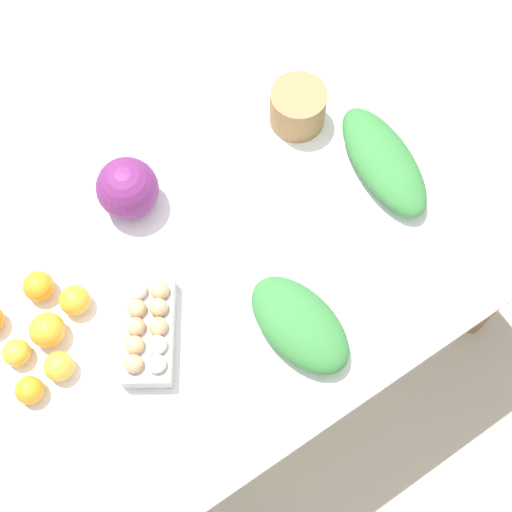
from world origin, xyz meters
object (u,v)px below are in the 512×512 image
at_px(orange_1, 59,366).
at_px(egg_carton, 149,330).
at_px(greens_bunch_kale, 384,161).
at_px(orange_6, 30,390).
at_px(orange_4, 75,300).
at_px(cabbage_purple, 128,188).
at_px(orange_0, 16,353).
at_px(orange_5, 47,330).
at_px(greens_bunch_chard, 300,324).
at_px(paper_bag, 298,107).
at_px(orange_2, 39,286).

bearing_deg(orange_1, egg_carton, 168.99).
bearing_deg(greens_bunch_kale, orange_6, 1.43).
xyz_separation_m(orange_1, orange_4, (-0.10, -0.12, 0.00)).
distance_m(cabbage_purple, orange_0, 0.47).
bearing_deg(orange_1, greens_bunch_kale, -179.14).
height_order(greens_bunch_kale, orange_5, orange_5).
bearing_deg(greens_bunch_chard, egg_carton, -31.43).
height_order(egg_carton, orange_6, egg_carton).
height_order(paper_bag, orange_6, paper_bag).
xyz_separation_m(cabbage_purple, orange_1, (0.35, 0.29, -0.04)).
bearing_deg(orange_5, orange_4, -160.23).
bearing_deg(orange_4, greens_bunch_kale, 172.78).
xyz_separation_m(paper_bag, orange_4, (0.73, 0.14, -0.02)).
xyz_separation_m(greens_bunch_chard, orange_0, (0.58, -0.31, -0.01)).
bearing_deg(orange_0, orange_2, -135.43).
bearing_deg(greens_bunch_chard, orange_2, -42.43).
height_order(greens_bunch_chard, orange_2, greens_bunch_chard).
xyz_separation_m(orange_1, orange_2, (-0.05, -0.20, 0.00)).
relative_size(greens_bunch_chard, orange_1, 4.05).
height_order(paper_bag, greens_bunch_kale, paper_bag).
distance_m(orange_2, orange_6, 0.25).
xyz_separation_m(paper_bag, greens_bunch_chard, (0.33, 0.48, -0.01)).
xyz_separation_m(greens_bunch_kale, orange_6, (1.02, 0.03, -0.01)).
distance_m(paper_bag, orange_1, 0.88).
bearing_deg(orange_4, egg_carton, 123.95).
bearing_deg(orange_5, orange_2, -106.20).
bearing_deg(orange_4, orange_1, 48.88).
height_order(greens_bunch_kale, orange_1, greens_bunch_kale).
relative_size(egg_carton, orange_5, 3.31).
bearing_deg(egg_carton, cabbage_purple, -169.58).
bearing_deg(egg_carton, orange_4, -112.93).
bearing_deg(orange_6, orange_4, -144.77).
xyz_separation_m(orange_5, orange_6, (0.10, 0.10, -0.01)).
distance_m(egg_carton, orange_4, 0.19).
bearing_deg(greens_bunch_kale, orange_2, -11.71).
bearing_deg(orange_4, orange_6, 35.23).
xyz_separation_m(cabbage_purple, orange_0, (0.42, 0.20, -0.04)).
height_order(greens_bunch_kale, orange_4, greens_bunch_kale).
bearing_deg(cabbage_purple, orange_0, 25.99).
xyz_separation_m(greens_bunch_chard, orange_2, (0.46, -0.42, -0.01)).
height_order(egg_carton, orange_1, egg_carton).
relative_size(orange_1, orange_2, 0.94).
bearing_deg(orange_4, orange_2, -54.99).
xyz_separation_m(orange_0, orange_2, (-0.12, -0.11, 0.00)).
xyz_separation_m(egg_carton, orange_4, (0.11, -0.16, -0.01)).
distance_m(greens_bunch_chard, orange_1, 0.56).
relative_size(greens_bunch_kale, orange_0, 5.31).
xyz_separation_m(egg_carton, greens_bunch_kale, (-0.72, -0.06, -0.00)).
bearing_deg(orange_2, egg_carton, 124.30).
distance_m(greens_bunch_chard, orange_5, 0.58).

